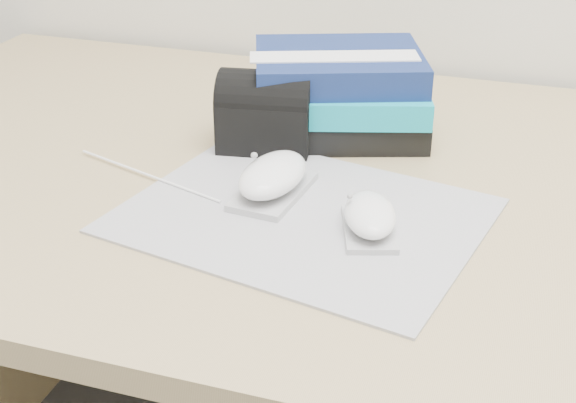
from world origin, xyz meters
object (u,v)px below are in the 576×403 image
(pouch, at_px, (266,112))
(mouse_front, at_px, (370,217))
(mouse_rear, at_px, (273,178))
(book_stack, at_px, (340,93))
(desk, at_px, (405,316))

(pouch, bearing_deg, mouse_front, -45.06)
(mouse_rear, relative_size, book_stack, 0.46)
(book_stack, bearing_deg, desk, -29.52)
(desk, distance_m, pouch, 0.34)
(book_stack, bearing_deg, mouse_rear, -95.79)
(mouse_front, distance_m, book_stack, 0.28)
(desk, distance_m, book_stack, 0.32)
(mouse_rear, distance_m, mouse_front, 0.13)
(book_stack, bearing_deg, mouse_front, -68.76)
(mouse_rear, bearing_deg, pouch, 112.46)
(desk, xyz_separation_m, book_stack, (-0.12, 0.07, 0.29))
(book_stack, relative_size, pouch, 2.09)
(mouse_front, height_order, book_stack, book_stack)
(mouse_rear, xyz_separation_m, book_stack, (0.02, 0.21, 0.03))
(desk, xyz_separation_m, pouch, (-0.19, -0.02, 0.28))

